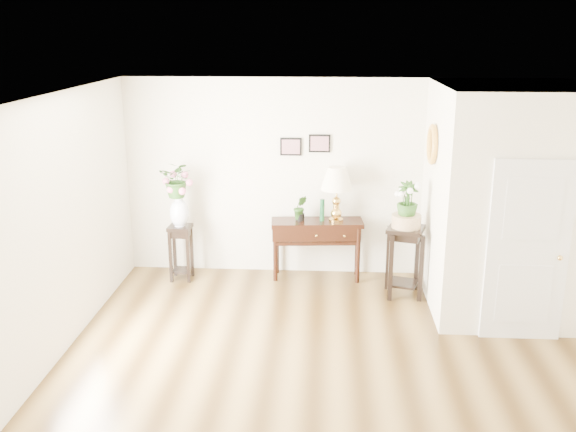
# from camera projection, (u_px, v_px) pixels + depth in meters

# --- Properties ---
(floor) EXTENTS (6.00, 5.50, 0.02)m
(floor) POSITION_uv_depth(u_px,v_px,m) (337.00, 366.00, 6.80)
(floor) COLOR brown
(floor) RESTS_ON ground
(ceiling) EXTENTS (6.00, 5.50, 0.02)m
(ceiling) POSITION_uv_depth(u_px,v_px,m) (343.00, 99.00, 6.01)
(ceiling) COLOR white
(ceiling) RESTS_ON ground
(wall_back) EXTENTS (6.00, 0.02, 2.80)m
(wall_back) POSITION_uv_depth(u_px,v_px,m) (337.00, 178.00, 9.04)
(wall_back) COLOR silver
(wall_back) RESTS_ON ground
(wall_front) EXTENTS (6.00, 0.02, 2.80)m
(wall_front) POSITION_uv_depth(u_px,v_px,m) (348.00, 390.00, 3.77)
(wall_front) COLOR silver
(wall_front) RESTS_ON ground
(wall_left) EXTENTS (0.02, 5.50, 2.80)m
(wall_left) POSITION_uv_depth(u_px,v_px,m) (48.00, 235.00, 6.58)
(wall_left) COLOR silver
(wall_left) RESTS_ON ground
(partition) EXTENTS (1.80, 1.95, 2.80)m
(partition) POSITION_uv_depth(u_px,v_px,m) (507.00, 199.00, 7.98)
(partition) COLOR silver
(partition) RESTS_ON floor
(door) EXTENTS (0.90, 0.05, 2.10)m
(door) POSITION_uv_depth(u_px,v_px,m) (527.00, 252.00, 7.12)
(door) COLOR silver
(door) RESTS_ON floor
(art_print_left) EXTENTS (0.30, 0.02, 0.25)m
(art_print_left) POSITION_uv_depth(u_px,v_px,m) (291.00, 147.00, 8.93)
(art_print_left) COLOR black
(art_print_left) RESTS_ON wall_back
(art_print_right) EXTENTS (0.30, 0.02, 0.25)m
(art_print_right) POSITION_uv_depth(u_px,v_px,m) (320.00, 143.00, 8.89)
(art_print_right) COLOR black
(art_print_right) RESTS_ON wall_back
(wall_ornament) EXTENTS (0.07, 0.51, 0.51)m
(wall_ornament) POSITION_uv_depth(u_px,v_px,m) (432.00, 144.00, 7.97)
(wall_ornament) COLOR gold
(wall_ornament) RESTS_ON partition
(console_table) EXTENTS (1.31, 0.53, 0.85)m
(console_table) POSITION_uv_depth(u_px,v_px,m) (317.00, 249.00, 9.08)
(console_table) COLOR black
(console_table) RESTS_ON floor
(table_lamp) EXTENTS (0.59, 0.59, 0.78)m
(table_lamp) POSITION_uv_depth(u_px,v_px,m) (336.00, 197.00, 8.85)
(table_lamp) COLOR gold
(table_lamp) RESTS_ON console_table
(green_vase) EXTENTS (0.07, 0.07, 0.31)m
(green_vase) POSITION_uv_depth(u_px,v_px,m) (322.00, 209.00, 8.91)
(green_vase) COLOR #114223
(green_vase) RESTS_ON console_table
(potted_plant) EXTENTS (0.21, 0.18, 0.34)m
(potted_plant) POSITION_uv_depth(u_px,v_px,m) (300.00, 209.00, 8.93)
(potted_plant) COLOR #224916
(potted_plant) RESTS_ON console_table
(plant_stand_a) EXTENTS (0.32, 0.32, 0.79)m
(plant_stand_a) POSITION_uv_depth(u_px,v_px,m) (181.00, 253.00, 9.04)
(plant_stand_a) COLOR black
(plant_stand_a) RESTS_ON floor
(porcelain_vase) EXTENTS (0.33, 0.33, 0.46)m
(porcelain_vase) POSITION_uv_depth(u_px,v_px,m) (179.00, 210.00, 8.86)
(porcelain_vase) COLOR white
(porcelain_vase) RESTS_ON plant_stand_a
(lily_arrangement) EXTENTS (0.51, 0.46, 0.51)m
(lily_arrangement) POSITION_uv_depth(u_px,v_px,m) (178.00, 180.00, 8.74)
(lily_arrangement) COLOR #224916
(lily_arrangement) RESTS_ON porcelain_vase
(plant_stand_b) EXTENTS (0.56, 0.56, 0.95)m
(plant_stand_b) POSITION_uv_depth(u_px,v_px,m) (404.00, 261.00, 8.48)
(plant_stand_b) COLOR black
(plant_stand_b) RESTS_ON floor
(ceramic_bowl) EXTENTS (0.41, 0.41, 0.17)m
(ceramic_bowl) POSITION_uv_depth(u_px,v_px,m) (406.00, 221.00, 8.32)
(ceramic_bowl) COLOR tan
(ceramic_bowl) RESTS_ON plant_stand_b
(narcissus) EXTENTS (0.29, 0.29, 0.49)m
(narcissus) POSITION_uv_depth(u_px,v_px,m) (408.00, 200.00, 8.24)
(narcissus) COLOR #224916
(narcissus) RESTS_ON ceramic_bowl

